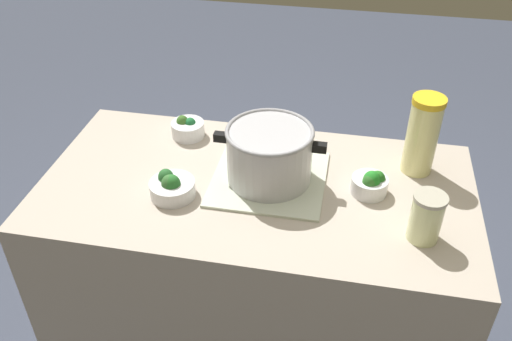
{
  "coord_description": "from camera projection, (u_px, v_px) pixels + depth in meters",
  "views": [
    {
      "loc": [
        0.24,
        -1.21,
        1.84
      ],
      "look_at": [
        0.0,
        0.0,
        0.94
      ],
      "focal_mm": 38.53,
      "sensor_mm": 36.0,
      "label": 1
    }
  ],
  "objects": [
    {
      "name": "counter_slab",
      "position": [
        256.0,
        292.0,
        1.82
      ],
      "size": [
        1.23,
        0.64,
        0.89
      ],
      "primitive_type": "cube",
      "color": "#B7AA9A",
      "rests_on": "ground_plane"
    },
    {
      "name": "dish_cloth",
      "position": [
        269.0,
        179.0,
        1.57
      ],
      "size": [
        0.32,
        0.32,
        0.01
      ],
      "primitive_type": "cube",
      "color": "beige",
      "rests_on": "counter_slab"
    },
    {
      "name": "cooking_pot",
      "position": [
        269.0,
        153.0,
        1.52
      ],
      "size": [
        0.31,
        0.24,
        0.16
      ],
      "color": "#B7B7BC",
      "rests_on": "dish_cloth"
    },
    {
      "name": "lemonade_pitcher",
      "position": [
        422.0,
        135.0,
        1.55
      ],
      "size": [
        0.09,
        0.09,
        0.24
      ],
      "color": "#EDE797",
      "rests_on": "counter_slab"
    },
    {
      "name": "mason_jar",
      "position": [
        426.0,
        217.0,
        1.34
      ],
      "size": [
        0.08,
        0.08,
        0.13
      ],
      "color": "beige",
      "rests_on": "counter_slab"
    },
    {
      "name": "broccoli_bowl_front",
      "position": [
        172.0,
        187.0,
        1.5
      ],
      "size": [
        0.13,
        0.13,
        0.07
      ],
      "color": "silver",
      "rests_on": "counter_slab"
    },
    {
      "name": "broccoli_bowl_center",
      "position": [
        188.0,
        128.0,
        1.75
      ],
      "size": [
        0.11,
        0.11,
        0.07
      ],
      "color": "silver",
      "rests_on": "counter_slab"
    },
    {
      "name": "broccoli_bowl_back",
      "position": [
        371.0,
        183.0,
        1.51
      ],
      "size": [
        0.1,
        0.1,
        0.08
      ],
      "color": "silver",
      "rests_on": "counter_slab"
    }
  ]
}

